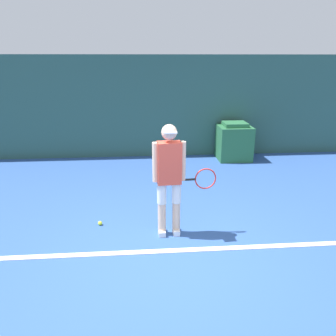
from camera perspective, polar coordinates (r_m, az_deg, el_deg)
name	(u,v)px	position (r m, az deg, el deg)	size (l,w,h in m)	color
ground_plane	(173,258)	(4.58, 0.92, -15.45)	(24.00, 24.00, 0.00)	#2D5193
back_wall	(156,107)	(8.80, -2.18, 10.52)	(24.00, 0.10, 2.65)	#2D564C
court_baseline	(172,251)	(4.72, 0.71, -14.22)	(21.60, 0.10, 0.01)	white
tennis_player	(170,176)	(4.75, 0.35, -1.33)	(0.95, 0.29, 1.70)	beige
tennis_ball	(100,223)	(5.47, -11.74, -9.39)	(0.07, 0.07, 0.07)	#D1E533
covered_chair	(234,142)	(8.81, 11.41, 4.50)	(0.85, 0.78, 0.98)	#28663D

